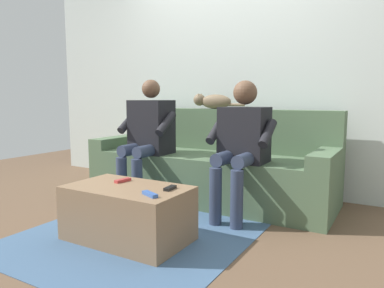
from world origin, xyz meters
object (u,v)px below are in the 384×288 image
object	(u,v)px
coffee_table	(128,213)
remote_blue	(150,194)
cat_on_backrest	(212,101)
person_left_seated	(242,139)
couch	(210,167)
remote_black	(170,188)
remote_red	(123,180)
person_right_seated	(148,132)

from	to	relation	value
coffee_table	remote_blue	xyz separation A→B (m)	(-0.28, 0.12, 0.20)
cat_on_backrest	remote_blue	size ratio (longest dim) A/B	4.18
coffee_table	person_left_seated	bearing A→B (deg)	-118.87
couch	person_left_seated	world-z (taller)	person_left_seated
remote_blue	remote_black	bearing A→B (deg)	107.92
remote_red	remote_black	bearing A→B (deg)	97.80
cat_on_backrest	remote_blue	distance (m)	1.80
coffee_table	remote_black	xyz separation A→B (m)	(-0.30, -0.08, 0.20)
couch	remote_blue	size ratio (longest dim) A/B	17.13
remote_blue	remote_red	size ratio (longest dim) A/B	1.10
remote_blue	person_right_seated	bearing A→B (deg)	151.69
couch	cat_on_backrest	distance (m)	0.72
remote_black	person_right_seated	bearing A→B (deg)	-140.36
person_left_seated	coffee_table	bearing A→B (deg)	61.13
couch	coffee_table	world-z (taller)	couch
coffee_table	remote_red	xyz separation A→B (m)	(0.12, -0.09, 0.20)
remote_black	remote_red	size ratio (longest dim) A/B	0.90
coffee_table	remote_blue	distance (m)	0.37
cat_on_backrest	couch	bearing A→B (deg)	115.25
remote_blue	cat_on_backrest	bearing A→B (deg)	128.19
person_right_seated	cat_on_backrest	distance (m)	0.80
couch	coffee_table	bearing A→B (deg)	90.00
cat_on_backrest	remote_blue	world-z (taller)	cat_on_backrest
person_right_seated	cat_on_backrest	xyz separation A→B (m)	(-0.36, -0.65, 0.30)
couch	cat_on_backrest	bearing A→B (deg)	-64.75
coffee_table	person_left_seated	xyz separation A→B (m)	(-0.49, -0.88, 0.46)
remote_red	cat_on_backrest	bearing A→B (deg)	-170.13
person_right_seated	remote_black	distance (m)	1.16
cat_on_backrest	remote_black	bearing A→B (deg)	106.52
coffee_table	person_left_seated	size ratio (longest dim) A/B	0.75
remote_blue	remote_red	world-z (taller)	same
remote_black	cat_on_backrest	bearing A→B (deg)	-168.22
couch	coffee_table	xyz separation A→B (m)	(0.00, 1.27, -0.12)
remote_red	remote_blue	bearing A→B (deg)	72.19
coffee_table	person_right_seated	world-z (taller)	person_right_seated
couch	person_right_seated	world-z (taller)	person_right_seated
person_left_seated	cat_on_backrest	distance (m)	0.95
remote_blue	remote_red	distance (m)	0.45
remote_black	remote_red	world-z (taller)	same
person_right_seated	remote_blue	size ratio (longest dim) A/B	8.36
person_right_seated	remote_red	distance (m)	0.92
person_right_seated	remote_blue	world-z (taller)	person_right_seated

